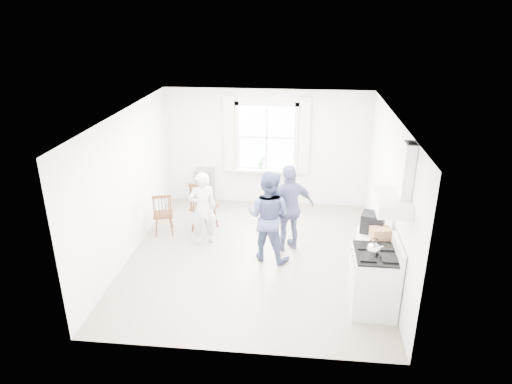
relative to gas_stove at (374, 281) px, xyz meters
name	(u,v)px	position (x,y,z in m)	size (l,w,h in m)	color
room_shell	(255,190)	(-1.91, 1.35, 0.82)	(4.62, 5.12, 2.64)	gray
window_assembly	(266,142)	(-1.91, 3.80, 0.98)	(1.88, 0.24, 1.70)	white
range_hood	(396,192)	(0.16, 0.00, 1.42)	(0.45, 0.76, 0.94)	silver
shelf_unit	(205,186)	(-3.31, 3.68, -0.08)	(0.40, 0.30, 0.80)	slate
gas_stove	(374,281)	(0.00, 0.00, 0.00)	(0.68, 0.76, 1.12)	silver
kettle	(374,249)	(-0.07, -0.06, 0.56)	(0.19, 0.19, 0.27)	silver
low_cabinet	(372,259)	(0.07, 0.70, -0.03)	(0.50, 0.55, 0.90)	silver
stereo_stack	(373,223)	(0.03, 0.77, 0.57)	(0.42, 0.40, 0.31)	black
cardboard_box	(381,234)	(0.12, 0.51, 0.51)	(0.30, 0.22, 0.19)	#A2724E
windsor_chair_a	(163,210)	(-3.78, 1.99, 0.05)	(0.46, 0.45, 0.88)	#432415
windsor_chair_b	(201,202)	(-3.06, 2.21, 0.16)	(0.54, 0.53, 1.06)	#432415
person_left	(203,208)	(-2.93, 1.76, 0.23)	(0.52, 0.52, 1.44)	silver
person_mid	(268,216)	(-1.66, 1.31, 0.35)	(0.81, 0.81, 1.66)	#404C76
person_right	(289,208)	(-1.31, 1.71, 0.34)	(0.96, 0.96, 1.64)	navy
potted_plant	(261,163)	(-2.01, 3.71, 0.51)	(0.16, 0.16, 0.30)	#2E6730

